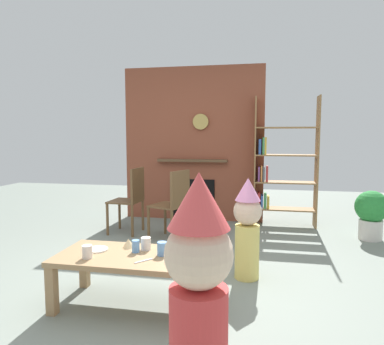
{
  "coord_description": "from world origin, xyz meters",
  "views": [
    {
      "loc": [
        0.78,
        -2.87,
        1.32
      ],
      "look_at": [
        0.15,
        0.4,
        0.98
      ],
      "focal_mm": 32.64,
      "sensor_mm": 36.0,
      "label": 1
    }
  ],
  "objects_px": {
    "paper_cup_center": "(162,249)",
    "paper_cup_far_right": "(87,252)",
    "birthday_cake_slice": "(128,243)",
    "potted_plant_tall": "(371,212)",
    "dining_chair_left": "(131,196)",
    "paper_cup_near_left": "(136,246)",
    "child_in_pink": "(247,226)",
    "coffee_table": "(130,262)",
    "bookshelf": "(280,168)",
    "child_with_cone_hat": "(199,290)",
    "dining_chair_middle": "(174,201)",
    "paper_cup_near_right": "(190,247)",
    "paper_cup_far_left": "(146,244)",
    "paper_plate_rear": "(184,259)",
    "paper_plate_front": "(97,249)"
  },
  "relations": [
    {
      "from": "bookshelf",
      "to": "potted_plant_tall",
      "type": "bearing_deg",
      "value": -25.2
    },
    {
      "from": "paper_cup_center",
      "to": "paper_cup_far_right",
      "type": "relative_size",
      "value": 1.06
    },
    {
      "from": "birthday_cake_slice",
      "to": "paper_cup_center",
      "type": "bearing_deg",
      "value": -21.93
    },
    {
      "from": "paper_cup_near_left",
      "to": "dining_chair_middle",
      "type": "bearing_deg",
      "value": 93.45
    },
    {
      "from": "child_in_pink",
      "to": "birthday_cake_slice",
      "type": "bearing_deg",
      "value": -9.02
    },
    {
      "from": "child_with_cone_hat",
      "to": "child_in_pink",
      "type": "bearing_deg",
      "value": -42.09
    },
    {
      "from": "paper_cup_near_right",
      "to": "paper_cup_far_right",
      "type": "distance_m",
      "value": 0.78
    },
    {
      "from": "paper_cup_far_left",
      "to": "birthday_cake_slice",
      "type": "xyz_separation_m",
      "value": [
        -0.16,
        0.03,
        -0.01
      ]
    },
    {
      "from": "child_with_cone_hat",
      "to": "dining_chair_middle",
      "type": "xyz_separation_m",
      "value": [
        -0.78,
        2.71,
        -0.1
      ]
    },
    {
      "from": "paper_plate_rear",
      "to": "bookshelf",
      "type": "bearing_deg",
      "value": 73.52
    },
    {
      "from": "child_with_cone_hat",
      "to": "child_in_pink",
      "type": "distance_m",
      "value": 1.68
    },
    {
      "from": "coffee_table",
      "to": "paper_cup_near_right",
      "type": "height_order",
      "value": "paper_cup_near_right"
    },
    {
      "from": "child_in_pink",
      "to": "coffee_table",
      "type": "bearing_deg",
      "value": 0.0
    },
    {
      "from": "birthday_cake_slice",
      "to": "paper_plate_rear",
      "type": "bearing_deg",
      "value": -20.71
    },
    {
      "from": "coffee_table",
      "to": "paper_cup_near_right",
      "type": "distance_m",
      "value": 0.48
    },
    {
      "from": "bookshelf",
      "to": "paper_cup_far_right",
      "type": "distance_m",
      "value": 3.34
    },
    {
      "from": "paper_plate_rear",
      "to": "child_in_pink",
      "type": "height_order",
      "value": "child_in_pink"
    },
    {
      "from": "coffee_table",
      "to": "paper_cup_far_left",
      "type": "distance_m",
      "value": 0.19
    },
    {
      "from": "dining_chair_left",
      "to": "potted_plant_tall",
      "type": "bearing_deg",
      "value": -171.04
    },
    {
      "from": "coffee_table",
      "to": "paper_cup_near_right",
      "type": "xyz_separation_m",
      "value": [
        0.45,
        0.11,
        0.12
      ]
    },
    {
      "from": "coffee_table",
      "to": "paper_plate_front",
      "type": "xyz_separation_m",
      "value": [
        -0.3,
        0.05,
        0.07
      ]
    },
    {
      "from": "coffee_table",
      "to": "birthday_cake_slice",
      "type": "xyz_separation_m",
      "value": [
        -0.08,
        0.16,
        0.1
      ]
    },
    {
      "from": "paper_plate_rear",
      "to": "birthday_cake_slice",
      "type": "distance_m",
      "value": 0.55
    },
    {
      "from": "bookshelf",
      "to": "child_in_pink",
      "type": "height_order",
      "value": "bookshelf"
    },
    {
      "from": "paper_cup_center",
      "to": "child_in_pink",
      "type": "xyz_separation_m",
      "value": [
        0.63,
        0.68,
        0.04
      ]
    },
    {
      "from": "paper_cup_center",
      "to": "potted_plant_tall",
      "type": "bearing_deg",
      "value": 46.0
    },
    {
      "from": "coffee_table",
      "to": "birthday_cake_slice",
      "type": "relative_size",
      "value": 11.38
    },
    {
      "from": "bookshelf",
      "to": "paper_cup_center",
      "type": "height_order",
      "value": "bookshelf"
    },
    {
      "from": "coffee_table",
      "to": "paper_plate_front",
      "type": "relative_size",
      "value": 6.54
    },
    {
      "from": "child_with_cone_hat",
      "to": "dining_chair_left",
      "type": "xyz_separation_m",
      "value": [
        -1.43,
        2.92,
        -0.1
      ]
    },
    {
      "from": "birthday_cake_slice",
      "to": "potted_plant_tall",
      "type": "xyz_separation_m",
      "value": [
        2.47,
        2.09,
        -0.09
      ]
    },
    {
      "from": "paper_cup_near_left",
      "to": "birthday_cake_slice",
      "type": "xyz_separation_m",
      "value": [
        -0.1,
        0.1,
        -0.01
      ]
    },
    {
      "from": "dining_chair_left",
      "to": "paper_plate_rear",
      "type": "bearing_deg",
      "value": 123.94
    },
    {
      "from": "paper_cup_near_left",
      "to": "paper_cup_far_left",
      "type": "height_order",
      "value": "paper_cup_far_left"
    },
    {
      "from": "paper_cup_near_right",
      "to": "child_with_cone_hat",
      "type": "xyz_separation_m",
      "value": [
        0.25,
        -1.07,
        0.15
      ]
    },
    {
      "from": "coffee_table",
      "to": "paper_cup_near_left",
      "type": "height_order",
      "value": "paper_cup_near_left"
    },
    {
      "from": "child_with_cone_hat",
      "to": "birthday_cake_slice",
      "type": "bearing_deg",
      "value": -1.39
    },
    {
      "from": "birthday_cake_slice",
      "to": "potted_plant_tall",
      "type": "height_order",
      "value": "potted_plant_tall"
    },
    {
      "from": "paper_cup_center",
      "to": "dining_chair_left",
      "type": "bearing_deg",
      "value": 116.83
    },
    {
      "from": "coffee_table",
      "to": "paper_cup_far_right",
      "type": "xyz_separation_m",
      "value": [
        -0.29,
        -0.14,
        0.11
      ]
    },
    {
      "from": "paper_cup_near_right",
      "to": "child_in_pink",
      "type": "height_order",
      "value": "child_in_pink"
    },
    {
      "from": "paper_plate_rear",
      "to": "dining_chair_middle",
      "type": "distance_m",
      "value": 1.86
    },
    {
      "from": "bookshelf",
      "to": "child_in_pink",
      "type": "relative_size",
      "value": 2.01
    },
    {
      "from": "paper_cup_far_right",
      "to": "dining_chair_middle",
      "type": "distance_m",
      "value": 1.9
    },
    {
      "from": "paper_cup_center",
      "to": "coffee_table",
      "type": "bearing_deg",
      "value": -173.31
    },
    {
      "from": "bookshelf",
      "to": "coffee_table",
      "type": "distance_m",
      "value": 3.1
    },
    {
      "from": "potted_plant_tall",
      "to": "paper_cup_center",
      "type": "bearing_deg",
      "value": -134.0
    },
    {
      "from": "paper_plate_rear",
      "to": "potted_plant_tall",
      "type": "xyz_separation_m",
      "value": [
        1.96,
        2.29,
        -0.06
      ]
    },
    {
      "from": "paper_cup_far_left",
      "to": "birthday_cake_slice",
      "type": "bearing_deg",
      "value": 170.3
    },
    {
      "from": "paper_plate_rear",
      "to": "dining_chair_left",
      "type": "height_order",
      "value": "dining_chair_left"
    }
  ]
}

